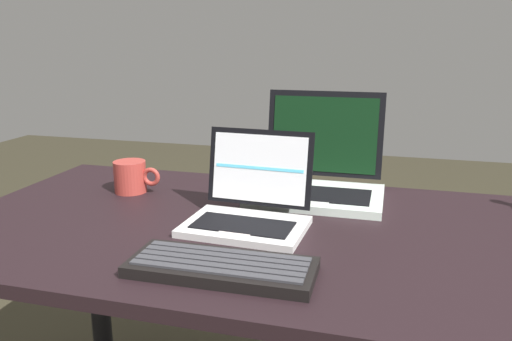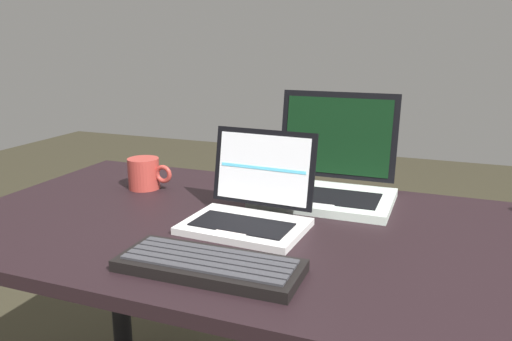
# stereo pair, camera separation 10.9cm
# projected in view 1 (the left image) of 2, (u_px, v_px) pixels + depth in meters

# --- Properties ---
(desk) EXTENTS (1.53, 0.78, 0.73)m
(desk) POSITION_uv_depth(u_px,v_px,m) (278.00, 272.00, 1.16)
(desk) COLOR black
(desk) RESTS_ON ground
(laptop_front) EXTENTS (0.27, 0.23, 0.21)m
(laptop_front) POSITION_uv_depth(u_px,v_px,m) (250.00, 208.00, 1.13)
(laptop_front) COLOR silver
(laptop_front) RESTS_ON desk
(laptop_rear) EXTENTS (0.34, 0.28, 0.27)m
(laptop_rear) POSITION_uv_depth(u_px,v_px,m) (319.00, 176.00, 1.34)
(laptop_rear) COLOR silver
(laptop_rear) RESTS_ON desk
(external_keyboard) EXTENTS (0.34, 0.14, 0.03)m
(external_keyboard) POSITION_uv_depth(u_px,v_px,m) (222.00, 267.00, 0.90)
(external_keyboard) COLOR black
(external_keyboard) RESTS_ON desk
(coffee_mug) EXTENTS (0.13, 0.09, 0.09)m
(coffee_mug) POSITION_uv_depth(u_px,v_px,m) (131.00, 177.00, 1.37)
(coffee_mug) COLOR #AB3931
(coffee_mug) RESTS_ON desk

